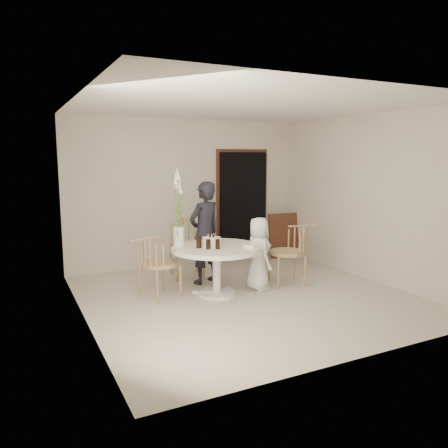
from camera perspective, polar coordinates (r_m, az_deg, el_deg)
name	(u,v)px	position (r m, az deg, el deg)	size (l,w,h in m)	color
ground	(246,296)	(6.46, 2.88, -9.39)	(4.50, 4.50, 0.00)	#C1B3A5
room_shell	(247,185)	(6.15, 2.99, 5.11)	(4.50, 4.50, 4.50)	white
doorway	(243,206)	(8.66, 2.47, 2.39)	(1.00, 0.10, 2.10)	black
door_trim	(242,203)	(8.69, 2.34, 2.81)	(1.12, 0.03, 2.22)	#5C2E1F
table	(217,254)	(6.35, -0.95, -3.92)	(1.33, 1.33, 0.73)	silver
picture_frame	(285,235)	(8.90, 7.93, -1.46)	(0.67, 0.04, 0.89)	#5C2E1F
chair_far	(185,238)	(7.46, -5.15, -1.88)	(0.60, 0.64, 0.99)	tan
chair_right	(295,246)	(7.02, 9.30, -2.81)	(0.64, 0.61, 0.95)	tan
chair_left	(152,259)	(6.26, -9.33, -4.49)	(0.64, 0.61, 0.91)	tan
girl	(205,233)	(6.93, -2.53, -1.16)	(0.60, 0.39, 1.63)	black
boy	(258,254)	(6.66, 4.53, -3.89)	(0.54, 0.35, 1.11)	silver
birthday_cake	(212,242)	(6.30, -1.63, -2.37)	(0.27, 0.27, 0.18)	silver
cola_tumbler_a	(208,244)	(6.11, -2.07, -2.66)	(0.07, 0.07, 0.14)	black
cola_tumbler_b	(218,244)	(6.12, -0.85, -2.65)	(0.06, 0.06, 0.14)	black
cola_tumbler_c	(199,242)	(6.20, -3.30, -2.39)	(0.08, 0.08, 0.16)	black
cola_tumbler_d	(212,240)	(6.35, -1.63, -2.09)	(0.08, 0.08, 0.17)	black
plate_stack	(250,246)	(6.26, 3.37, -2.83)	(0.19, 0.19, 0.05)	white
flower_vase	(178,214)	(6.29, -5.98, 1.34)	(0.15, 0.15, 1.14)	silver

